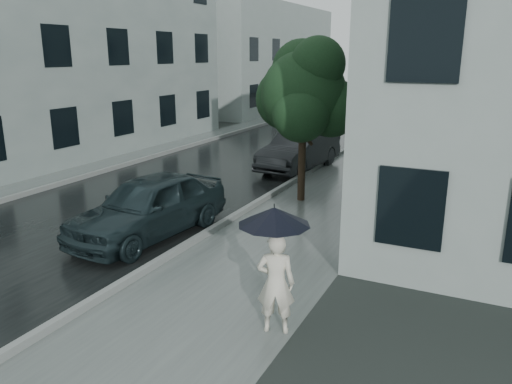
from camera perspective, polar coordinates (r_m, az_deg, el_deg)
The scene contains 14 objects.
ground at distance 9.85m, azimuth -4.64°, elevation -10.58°, with size 120.00×120.00×0.00m, color black.
sidewalk at distance 20.52m, azimuth 13.15°, elevation 2.96°, with size 3.50×60.00×0.01m, color slate.
kerb_near at distance 20.97m, azimuth 8.30°, elevation 3.67°, with size 0.15×60.00×0.15m, color slate.
asphalt_road at distance 22.25m, azimuth -0.34°, elevation 4.33°, with size 6.85×60.00×0.00m, color black.
kerb_far at distance 23.96m, azimuth -7.90°, elevation 5.17°, with size 0.15×60.00×0.15m, color slate.
sidewalk_far at distance 24.49m, azimuth -9.71°, elevation 5.15°, with size 1.70×60.00×0.01m, color #4C5451.
building_far_a at distance 24.06m, azimuth -24.70°, elevation 15.19°, with size 7.02×20.00×9.50m.
building_far_b at distance 41.82m, azimuth -0.18°, elevation 15.10°, with size 7.02×18.00×8.00m.
pedestrian at distance 7.99m, azimuth 2.27°, elevation -10.39°, with size 0.61×0.40×1.66m, color beige.
umbrella at distance 7.54m, azimuth 2.09°, elevation -2.78°, with size 1.27×1.27×1.22m.
street_tree at distance 14.86m, azimuth 5.59°, elevation 11.24°, with size 3.25×2.95×4.82m.
lamp_post at distance 19.83m, azimuth 7.86°, elevation 11.06°, with size 0.82×0.47×4.93m.
car_near at distance 12.37m, azimuth -12.13°, elevation -1.57°, with size 1.79×4.46×1.52m, color black.
car_far at distance 19.37m, azimuth 4.98°, elevation 4.82°, with size 1.56×4.49×1.48m, color black.
Camera 1 is at (4.54, -7.60, 4.33)m, focal length 35.00 mm.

